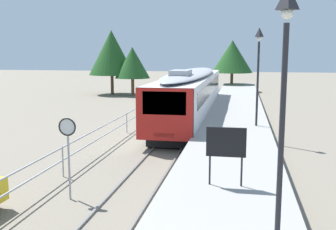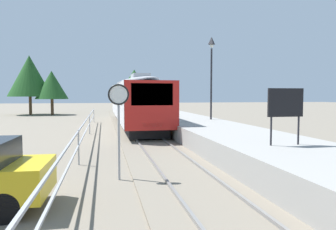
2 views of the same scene
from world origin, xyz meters
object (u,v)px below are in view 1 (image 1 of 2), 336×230
Objects in this scene: platform_lamp_near_end at (285,67)px; commuter_train at (191,91)px; platform_lamp_mid_platform at (258,58)px; speed_limit_sign at (68,138)px; platform_notice_board at (226,144)px.

commuter_train is at bearing 102.36° from platform_lamp_near_end.
platform_lamp_near_end is (4.47, -20.40, 2.47)m from commuter_train.
speed_limit_sign is at bearing -122.14° from platform_lamp_mid_platform.
commuter_train reaches higher than speed_limit_sign.
speed_limit_sign reaches higher than platform_notice_board.
platform_lamp_near_end is at bearing -29.97° from speed_limit_sign.
platform_lamp_near_end is at bearing -77.64° from commuter_train.
platform_lamp_near_end is 4.45m from platform_notice_board.
speed_limit_sign is at bearing 150.03° from platform_lamp_near_end.
speed_limit_sign is at bearing -96.78° from commuter_train.
platform_lamp_mid_platform is at bearing 57.86° from speed_limit_sign.
platform_notice_board is 0.64× the size of speed_limit_sign.
platform_lamp_near_end is at bearing -70.28° from platform_notice_board.
platform_lamp_near_end is at bearing -90.00° from platform_lamp_mid_platform.
commuter_train is at bearing 100.77° from platform_notice_board.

